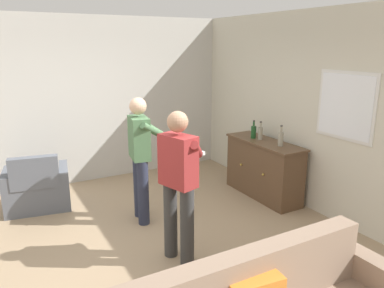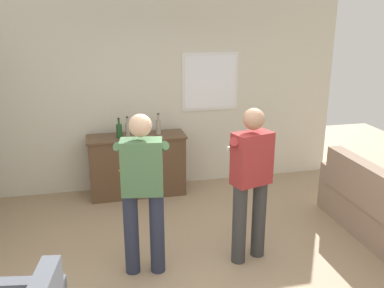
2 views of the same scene
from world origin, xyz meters
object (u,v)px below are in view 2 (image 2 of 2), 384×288
object	(u,v)px
bottle_spirits_clear	(158,126)
person_standing_left	(143,187)
bottle_liquor_amber	(128,129)
person_standing_right	(250,178)
sideboard_cabinet	(137,165)
bottle_wine_green	(119,130)

from	to	relation	value
bottle_spirits_clear	person_standing_left	xyz separation A→B (m)	(-0.47, -1.99, -0.07)
bottle_liquor_amber	bottle_spirits_clear	distance (m)	0.44
person_standing_right	bottle_spirits_clear	bearing A→B (deg)	108.13
sideboard_cabinet	person_standing_right	size ratio (longest dim) A/B	0.83
bottle_liquor_amber	person_standing_left	size ratio (longest dim) A/B	0.17
sideboard_cabinet	person_standing_right	world-z (taller)	person_standing_right
bottle_wine_green	person_standing_right	size ratio (longest dim) A/B	0.17
bottle_liquor_amber	person_standing_right	xyz separation A→B (m)	(1.09, -1.98, -0.07)
sideboard_cabinet	bottle_wine_green	distance (m)	0.60
sideboard_cabinet	bottle_liquor_amber	bearing A→B (deg)	-179.11
sideboard_cabinet	person_standing_right	xyz separation A→B (m)	(0.98, -1.98, 0.49)
person_standing_right	person_standing_left	bearing A→B (deg)	179.73
bottle_wine_green	bottle_spirits_clear	bearing A→B (deg)	5.63
bottle_liquor_amber	bottle_spirits_clear	bearing A→B (deg)	2.32
bottle_liquor_amber	person_standing_right	distance (m)	2.26
bottle_wine_green	bottle_spirits_clear	size ratio (longest dim) A/B	0.93
sideboard_cabinet	bottle_spirits_clear	bearing A→B (deg)	2.83
person_standing_right	sideboard_cabinet	bearing A→B (deg)	116.32
bottle_spirits_clear	person_standing_right	world-z (taller)	person_standing_right
sideboard_cabinet	person_standing_right	distance (m)	2.26
bottle_wine_green	bottle_liquor_amber	xyz separation A→B (m)	(0.12, 0.04, 0.00)
sideboard_cabinet	bottle_liquor_amber	xyz separation A→B (m)	(-0.11, -0.00, 0.55)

